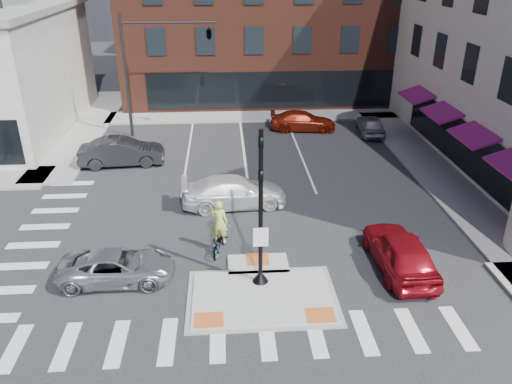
{
  "coord_description": "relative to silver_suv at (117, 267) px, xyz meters",
  "views": [
    {
      "loc": [
        -1.19,
        -15.07,
        11.21
      ],
      "look_at": [
        0.09,
        4.26,
        2.0
      ],
      "focal_mm": 35.0,
      "sensor_mm": 36.0,
      "label": 1
    }
  ],
  "objects": [
    {
      "name": "ground",
      "position": [
        5.37,
        -0.99,
        -0.6
      ],
      "size": [
        120.0,
        120.0,
        0.0
      ],
      "primitive_type": "plane",
      "color": "#28282B",
      "rests_on": "ground"
    },
    {
      "name": "silver_suv",
      "position": [
        0.0,
        0.0,
        0.0
      ],
      "size": [
        4.35,
        2.04,
        1.2
      ],
      "primitive_type": "imported",
      "rotation": [
        0.0,
        0.0,
        1.58
      ],
      "color": "#A3A6AA",
      "rests_on": "ground"
    },
    {
      "name": "bg_car_dark",
      "position": [
        -1.86,
        11.75,
        0.2
      ],
      "size": [
        5.01,
        2.14,
        1.61
      ],
      "primitive_type": "imported",
      "rotation": [
        0.0,
        0.0,
        1.66
      ],
      "color": "#26262B",
      "rests_on": "ground"
    },
    {
      "name": "bg_car_red",
      "position": [
        9.71,
        17.48,
        0.06
      ],
      "size": [
        4.74,
        2.31,
        1.33
      ],
      "primitive_type": "imported",
      "rotation": [
        0.0,
        0.0,
        1.47
      ],
      "color": "maroon",
      "rests_on": "ground"
    },
    {
      "name": "white_pickup",
      "position": [
        4.56,
        6.01,
        0.14
      ],
      "size": [
        5.3,
        2.55,
        1.49
      ],
      "primitive_type": "imported",
      "rotation": [
        0.0,
        0.0,
        1.66
      ],
      "color": "silver",
      "rests_on": "ground"
    },
    {
      "name": "building_far_left",
      "position": [
        1.37,
        51.01,
        4.4
      ],
      "size": [
        10.0,
        12.0,
        10.0
      ],
      "primitive_type": "cube",
      "color": "slate",
      "rests_on": "ground"
    },
    {
      "name": "mast_arm_signal",
      "position": [
        1.89,
        17.01,
        5.61
      ],
      "size": [
        6.1,
        2.24,
        8.0
      ],
      "color": "black",
      "rests_on": "ground"
    },
    {
      "name": "sidewalk_n",
      "position": [
        8.37,
        21.01,
        -0.53
      ],
      "size": [
        26.0,
        3.0,
        0.15
      ],
      "primitive_type": "cube",
      "color": "gray",
      "rests_on": "ground"
    },
    {
      "name": "bg_car_silver",
      "position": [
        14.26,
        16.36,
        0.06
      ],
      "size": [
        1.89,
        4.0,
        1.32
      ],
      "primitive_type": "imported",
      "rotation": [
        0.0,
        0.0,
        3.05
      ],
      "color": "#A3A4AA",
      "rests_on": "ground"
    },
    {
      "name": "red_sedan",
      "position": [
        10.88,
        0.07,
        0.2
      ],
      "size": [
        2.01,
        4.73,
        1.6
      ],
      "primitive_type": "imported",
      "rotation": [
        0.0,
        0.0,
        3.17
      ],
      "color": "maroon",
      "rests_on": "ground"
    },
    {
      "name": "refuge_island",
      "position": [
        5.37,
        -1.25,
        -0.55
      ],
      "size": [
        5.4,
        4.65,
        0.13
      ],
      "color": "gray",
      "rests_on": "ground"
    },
    {
      "name": "signal_pole",
      "position": [
        5.37,
        -0.59,
        1.76
      ],
      "size": [
        0.6,
        0.6,
        5.98
      ],
      "color": "black",
      "rests_on": "refuge_island"
    },
    {
      "name": "cyclist",
      "position": [
        3.87,
        1.81,
        0.19
      ],
      "size": [
        1.16,
        2.0,
        2.35
      ],
      "rotation": [
        0.0,
        0.0,
        2.86
      ],
      "color": "#3F3F44",
      "rests_on": "ground"
    },
    {
      "name": "sidewalk_e",
      "position": [
        16.17,
        9.01,
        -0.53
      ],
      "size": [
        3.0,
        24.0,
        0.15
      ],
      "primitive_type": "cube",
      "color": "gray",
      "rests_on": "ground"
    }
  ]
}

